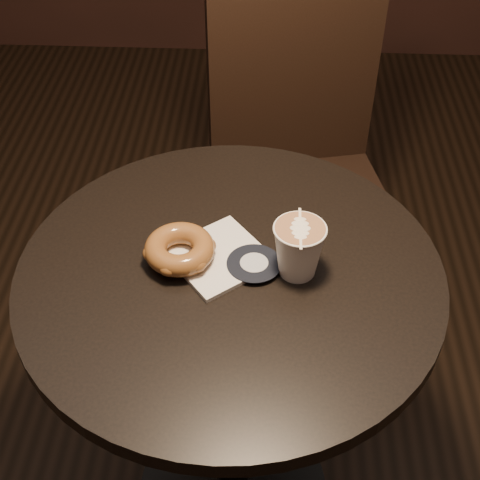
% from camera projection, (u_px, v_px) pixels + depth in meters
% --- Properties ---
extents(cafe_table, '(0.70, 0.70, 0.75)m').
position_uv_depth(cafe_table, '(231.00, 345.00, 1.22)').
color(cafe_table, black).
rests_on(cafe_table, ground).
extents(chair, '(0.49, 0.49, 1.04)m').
position_uv_depth(chair, '(299.00, 146.00, 1.64)').
color(chair, black).
rests_on(chair, ground).
extents(pastry_bag, '(0.20, 0.20, 0.01)m').
position_uv_depth(pastry_bag, '(219.00, 257.00, 1.10)').
color(pastry_bag, silver).
rests_on(pastry_bag, cafe_table).
extents(doughnut, '(0.12, 0.12, 0.04)m').
position_uv_depth(doughnut, '(180.00, 249.00, 1.08)').
color(doughnut, brown).
rests_on(doughnut, pastry_bag).
extents(latte_cup, '(0.08, 0.08, 0.09)m').
position_uv_depth(latte_cup, '(298.00, 250.00, 1.05)').
color(latte_cup, white).
rests_on(latte_cup, cafe_table).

